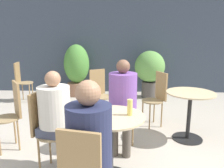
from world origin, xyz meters
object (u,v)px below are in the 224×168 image
object	(u,v)px
bistro_chair_3	(99,90)
bistro_chair_4	(157,94)
beer_glass_0	(130,107)
potted_plant_1	(150,69)
bistro_chair_6	(12,110)
seated_person_2	(90,145)
bistro_chair_1	(45,125)
bistro_chair_0	(124,109)
cafe_table_far	(190,106)
seated_person_0	(123,99)
potted_plant_0	(77,68)
bistro_chair_5	(21,78)
beer_glass_1	(91,109)
cafe_table_near	(111,134)
seated_person_1	(56,114)

from	to	relation	value
bistro_chair_3	bistro_chair_4	size ratio (longest dim) A/B	1.00
beer_glass_0	potted_plant_1	xyz separation A→B (m)	(0.64, 3.34, -0.09)
bistro_chair_6	seated_person_2	xyz separation A→B (m)	(1.26, -1.27, 0.18)
bistro_chair_1	bistro_chair_6	bearing A→B (deg)	63.77
bistro_chair_0	bistro_chair_6	distance (m)	1.55
cafe_table_far	seated_person_0	distance (m)	1.11
potted_plant_0	bistro_chair_5	bearing A→B (deg)	-153.92
bistro_chair_0	beer_glass_1	xyz separation A→B (m)	(-0.36, -0.78, 0.26)
bistro_chair_0	bistro_chair_1	xyz separation A→B (m)	(-0.92, -0.60, 0.00)
bistro_chair_3	potted_plant_0	size ratio (longest dim) A/B	0.70
seated_person_2	bistro_chair_5	bearing A→B (deg)	-46.62
bistro_chair_4	potted_plant_1	bearing A→B (deg)	152.88
cafe_table_near	bistro_chair_4	bearing A→B (deg)	64.37
bistro_chair_6	cafe_table_far	bearing A→B (deg)	61.28
seated_person_0	potted_plant_0	xyz separation A→B (m)	(-1.18, 2.89, -0.01)
bistro_chair_0	bistro_chair_4	distance (m)	0.99
bistro_chair_5	beer_glass_0	distance (m)	3.81
cafe_table_near	bistro_chair_3	bearing A→B (deg)	99.17
bistro_chair_6	seated_person_2	bearing A→B (deg)	7.83
seated_person_1	beer_glass_1	size ratio (longest dim) A/B	7.52
bistro_chair_5	seated_person_2	world-z (taller)	seated_person_2
beer_glass_1	potted_plant_0	bearing A→B (deg)	103.48
bistro_chair_4	seated_person_1	world-z (taller)	seated_person_1
bistro_chair_3	bistro_chair_5	bearing A→B (deg)	117.56
bistro_chair_1	bistro_chair_3	size ratio (longest dim) A/B	1.00
seated_person_0	bistro_chair_0	bearing A→B (deg)	90.00
seated_person_0	seated_person_2	world-z (taller)	seated_person_0
bistro_chair_4	seated_person_1	xyz separation A→B (m)	(-1.36, -1.42, 0.14)
bistro_chair_5	seated_person_1	bearing A→B (deg)	-155.42
bistro_chair_4	beer_glass_1	bearing A→B (deg)	-55.00
bistro_chair_0	bistro_chair_1	bearing A→B (deg)	-135.00
beer_glass_1	potted_plant_0	world-z (taller)	potted_plant_0
cafe_table_far	seated_person_2	world-z (taller)	seated_person_2
cafe_table_near	seated_person_1	xyz separation A→B (m)	(-0.61, 0.13, 0.17)
beer_glass_0	potted_plant_1	size ratio (longest dim) A/B	0.14
bistro_chair_6	beer_glass_0	bearing A→B (deg)	31.46
bistro_chair_5	beer_glass_1	bearing A→B (deg)	-151.03
bistro_chair_4	bistro_chair_6	size ratio (longest dim) A/B	1.00
cafe_table_near	bistro_chair_6	xyz separation A→B (m)	(-1.39, 0.66, 0.03)
cafe_table_far	bistro_chair_4	world-z (taller)	bistro_chair_4
bistro_chair_1	beer_glass_0	distance (m)	1.00
cafe_table_far	seated_person_2	bearing A→B (deg)	-127.95
bistro_chair_6	seated_person_0	xyz separation A→B (m)	(1.52, -0.04, 0.18)
bistro_chair_5	seated_person_0	size ratio (longest dim) A/B	0.75
seated_person_1	seated_person_2	world-z (taller)	seated_person_2
bistro_chair_1	seated_person_1	distance (m)	0.21
bistro_chair_3	bistro_chair_4	bearing A→B (deg)	-47.64
bistro_chair_4	seated_person_1	size ratio (longest dim) A/B	0.80
bistro_chair_5	potted_plant_1	distance (m)	3.16
bistro_chair_3	seated_person_1	world-z (taller)	seated_person_1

